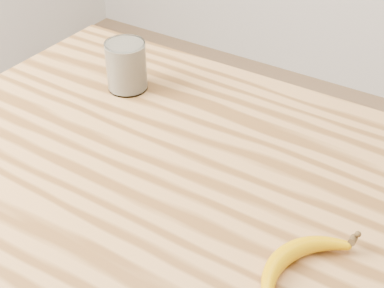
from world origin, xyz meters
The scene contains 3 objects.
table centered at (0.00, 0.00, 0.77)m, with size 1.20×0.80×0.90m.
smoothie_glass centered at (-0.30, 0.18, 0.96)m, with size 0.09×0.09×0.12m.
banana centered at (0.23, -0.09, 0.92)m, with size 0.09×0.25×0.03m, color #CB8E01, non-canonical shape.
Camera 1 is at (0.41, -0.64, 1.54)m, focal length 50.00 mm.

